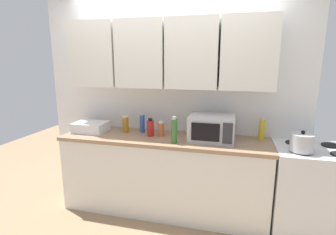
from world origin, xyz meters
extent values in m
cube|color=white|center=(0.00, 0.03, 1.30)|extent=(3.23, 0.06, 2.60)
cube|color=white|center=(-0.87, -0.15, 1.83)|extent=(0.56, 0.33, 0.75)
cube|color=white|center=(-0.29, -0.15, 1.83)|extent=(0.56, 0.33, 0.75)
cube|color=white|center=(0.29, -0.15, 1.83)|extent=(0.56, 0.33, 0.75)
cube|color=white|center=(0.87, -0.15, 1.83)|extent=(0.56, 0.33, 0.75)
cube|color=white|center=(0.00, -0.30, 0.43)|extent=(2.33, 0.60, 0.86)
cube|color=#9E7A5B|center=(0.00, -0.30, 0.88)|extent=(2.36, 0.63, 0.04)
cube|color=silver|center=(1.56, -0.32, 0.45)|extent=(0.76, 0.64, 0.90)
cylinder|color=black|center=(1.39, -0.46, 0.91)|extent=(0.18, 0.18, 0.01)
cylinder|color=black|center=(1.39, -0.18, 0.91)|extent=(0.18, 0.18, 0.01)
cylinder|color=black|center=(1.73, -0.18, 0.91)|extent=(0.18, 0.18, 0.01)
cylinder|color=#B2B2B7|center=(1.39, -0.46, 1.00)|extent=(0.21, 0.21, 0.17)
sphere|color=black|center=(1.39, -0.46, 1.10)|extent=(0.04, 0.04, 0.04)
cube|color=#B7B7BC|center=(0.53, -0.30, 1.04)|extent=(0.48, 0.36, 0.28)
cube|color=black|center=(0.49, -0.48, 1.04)|extent=(0.29, 0.01, 0.18)
cube|color=#2D2D33|center=(0.71, -0.48, 1.04)|extent=(0.10, 0.01, 0.21)
cube|color=silver|center=(-0.92, -0.30, 0.96)|extent=(0.38, 0.30, 0.12)
cylinder|color=#2D56B7|center=(-0.31, -0.16, 1.01)|extent=(0.06, 0.06, 0.21)
cylinder|color=silver|center=(-0.31, -0.16, 1.12)|extent=(0.04, 0.04, 0.02)
cylinder|color=#386B2D|center=(0.16, -0.48, 1.03)|extent=(0.06, 0.06, 0.26)
cylinder|color=silver|center=(0.16, -0.48, 1.17)|extent=(0.04, 0.04, 0.03)
cylinder|color=gold|center=(1.06, -0.11, 1.01)|extent=(0.06, 0.06, 0.22)
cylinder|color=silver|center=(1.06, -0.11, 1.13)|extent=(0.04, 0.04, 0.03)
cylinder|color=red|center=(-0.16, -0.29, 0.99)|extent=(0.08, 0.08, 0.18)
cylinder|color=black|center=(-0.16, -0.29, 1.09)|extent=(0.05, 0.05, 0.03)
cylinder|color=#BC6638|center=(-0.04, -0.27, 0.98)|extent=(0.07, 0.07, 0.15)
cylinder|color=silver|center=(-0.04, -0.27, 1.07)|extent=(0.06, 0.06, 0.02)
cylinder|color=#AD701E|center=(-0.51, -0.21, 0.99)|extent=(0.08, 0.08, 0.18)
cylinder|color=silver|center=(-0.51, -0.21, 1.09)|extent=(0.06, 0.06, 0.03)
camera|label=1|loc=(0.75, -3.04, 1.74)|focal=27.79mm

